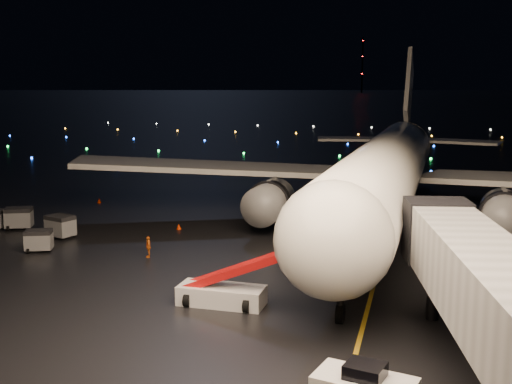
{
  "coord_description": "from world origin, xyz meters",
  "views": [
    {
      "loc": [
        14.71,
        -30.73,
        12.6
      ],
      "look_at": [
        3.42,
        12.0,
        5.0
      ],
      "focal_mm": 45.0,
      "sensor_mm": 36.0,
      "label": 1
    }
  ],
  "objects_px": {
    "belt_loader": "(221,275)",
    "baggage_cart_1": "(19,218)",
    "baggage_cart_0": "(60,227)",
    "baggage_cart_2": "(39,241)",
    "crew_c": "(148,247)",
    "airliner": "(390,131)"
  },
  "relations": [
    {
      "from": "airliner",
      "to": "baggage_cart_0",
      "type": "bearing_deg",
      "value": -151.73
    },
    {
      "from": "baggage_cart_1",
      "to": "baggage_cart_2",
      "type": "xyz_separation_m",
      "value": [
        5.97,
        -6.12,
        -0.12
      ]
    },
    {
      "from": "baggage_cart_0",
      "to": "baggage_cart_1",
      "type": "bearing_deg",
      "value": 178.13
    },
    {
      "from": "belt_loader",
      "to": "baggage_cart_0",
      "type": "bearing_deg",
      "value": 147.08
    },
    {
      "from": "crew_c",
      "to": "baggage_cart_1",
      "type": "height_order",
      "value": "baggage_cart_1"
    },
    {
      "from": "baggage_cart_1",
      "to": "baggage_cart_0",
      "type": "bearing_deg",
      "value": -42.84
    },
    {
      "from": "baggage_cart_2",
      "to": "baggage_cart_1",
      "type": "bearing_deg",
      "value": 112.84
    },
    {
      "from": "crew_c",
      "to": "airliner",
      "type": "bearing_deg",
      "value": 110.19
    },
    {
      "from": "belt_loader",
      "to": "crew_c",
      "type": "height_order",
      "value": "belt_loader"
    },
    {
      "from": "airliner",
      "to": "baggage_cart_1",
      "type": "xyz_separation_m",
      "value": [
        -30.72,
        -10.68,
        -7.41
      ]
    },
    {
      "from": "airliner",
      "to": "baggage_cart_0",
      "type": "distance_m",
      "value": 29.4
    },
    {
      "from": "baggage_cart_2",
      "to": "crew_c",
      "type": "bearing_deg",
      "value": -17.73
    },
    {
      "from": "baggage_cart_2",
      "to": "baggage_cart_0",
      "type": "bearing_deg",
      "value": 78.89
    },
    {
      "from": "belt_loader",
      "to": "baggage_cart_1",
      "type": "distance_m",
      "value": 26.7
    },
    {
      "from": "belt_loader",
      "to": "baggage_cart_2",
      "type": "bearing_deg",
      "value": 156.64
    },
    {
      "from": "airliner",
      "to": "baggage_cart_0",
      "type": "xyz_separation_m",
      "value": [
        -25.52,
        -12.56,
        -7.42
      ]
    },
    {
      "from": "airliner",
      "to": "belt_loader",
      "type": "distance_m",
      "value": 26.51
    },
    {
      "from": "crew_c",
      "to": "baggage_cart_1",
      "type": "relative_size",
      "value": 0.72
    },
    {
      "from": "belt_loader",
      "to": "baggage_cart_1",
      "type": "xyz_separation_m",
      "value": [
        -22.86,
        13.76,
        -0.82
      ]
    },
    {
      "from": "belt_loader",
      "to": "baggage_cart_1",
      "type": "relative_size",
      "value": 3.29
    },
    {
      "from": "baggage_cart_0",
      "to": "baggage_cart_2",
      "type": "height_order",
      "value": "baggage_cart_0"
    },
    {
      "from": "airliner",
      "to": "baggage_cart_1",
      "type": "relative_size",
      "value": 26.74
    }
  ]
}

